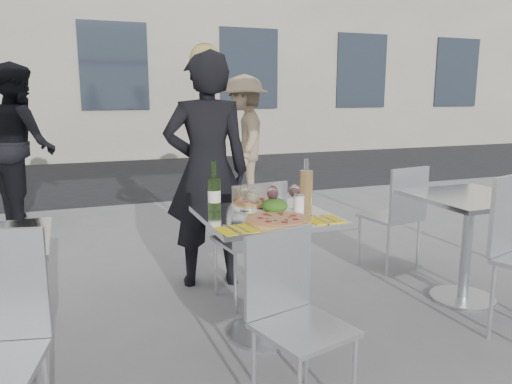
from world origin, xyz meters
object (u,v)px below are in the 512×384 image
object	(u,v)px
pedestrian_a	(20,144)
pizza_near	(278,220)
chair_far	(253,233)
salad_plate	(275,207)
side_chair_rfar	(398,209)
side_table_right	(468,225)
wineglass_white_b	(245,192)
pedestrian_b	(245,139)
napkin_right	(324,219)
wine_bottle	(214,192)
main_table	(265,249)
napkin_left	(236,230)
carafe	(306,187)
wineglass_red_b	(294,192)
woman_diner	(207,171)
chair_near	(292,306)
pizza_far	(256,203)
sugar_shaker	(299,202)
wineglass_white_a	(253,197)
wineglass_red_a	(273,194)

from	to	relation	value
pedestrian_a	pizza_near	bearing A→B (deg)	-178.77
chair_far	salad_plate	world-z (taller)	chair_far
side_chair_rfar	pizza_near	xyz separation A→B (m)	(-1.43, -0.87, 0.25)
side_table_right	wineglass_white_b	xyz separation A→B (m)	(-1.58, 0.12, 0.32)
chair_far	pedestrian_b	size ratio (longest dim) A/B	0.51
napkin_right	wine_bottle	bearing A→B (deg)	140.36
main_table	salad_plate	world-z (taller)	salad_plate
pedestrian_a	napkin_left	bearing A→B (deg)	177.27
pedestrian_b	carafe	bearing A→B (deg)	2.01
side_chair_rfar	carafe	world-z (taller)	carafe
side_table_right	wineglass_red_b	bearing A→B (deg)	178.47
side_chair_rfar	wine_bottle	bearing A→B (deg)	8.05
main_table	woman_diner	xyz separation A→B (m)	(-0.08, 0.95, 0.32)
chair_far	wine_bottle	bearing A→B (deg)	32.84
pedestrian_b	napkin_right	distance (m)	4.01
side_table_right	chair_near	bearing A→B (deg)	-157.95
main_table	wineglass_white_b	world-z (taller)	wineglass_white_b
pizza_far	sugar_shaker	size ratio (longest dim) A/B	2.82
side_table_right	pedestrian_a	world-z (taller)	pedestrian_a
sugar_shaker	napkin_right	size ratio (longest dim) A/B	0.53
chair_far	pedestrian_a	distance (m)	3.48
woman_diner	pedestrian_b	size ratio (longest dim) A/B	1.03
wine_bottle	carafe	xyz separation A→B (m)	(0.56, -0.07, 0.00)
side_table_right	napkin_left	distance (m)	1.80
side_chair_rfar	carafe	distance (m)	1.31
salad_plate	carafe	bearing A→B (deg)	21.70
carafe	wineglass_red_b	xyz separation A→B (m)	(-0.11, -0.06, -0.01)
pedestrian_a	wineglass_white_b	size ratio (longest dim) A/B	11.20
pizza_near	woman_diner	bearing A→B (deg)	93.96
woman_diner	sugar_shaker	bearing A→B (deg)	117.78
carafe	wineglass_white_a	xyz separation A→B (m)	(-0.39, -0.11, -0.01)
wineglass_white_a	napkin_right	world-z (taller)	wineglass_white_a
woman_diner	sugar_shaker	distance (m)	0.99
pedestrian_a	wineglass_white_b	xyz separation A→B (m)	(1.44, -3.39, -0.02)
main_table	side_table_right	distance (m)	1.50
wineglass_white_b	napkin_right	distance (m)	0.50
pedestrian_b	sugar_shaker	bearing A→B (deg)	0.97
carafe	sugar_shaker	distance (m)	0.15
wineglass_white_b	carafe	bearing A→B (deg)	-3.87
wineglass_white_a	carafe	bearing A→B (deg)	16.11
pedestrian_a	wineglass_red_b	xyz separation A→B (m)	(1.71, -3.48, -0.02)
main_table	wineglass_white_a	size ratio (longest dim) A/B	4.76
side_table_right	pizza_near	bearing A→B (deg)	-172.70
pizza_far	wineglass_white_b	bearing A→B (deg)	-138.75
side_chair_rfar	wineglass_red_a	size ratio (longest dim) A/B	5.48
woman_diner	wineglass_white_a	size ratio (longest dim) A/B	10.96
chair_far	salad_plate	size ratio (longest dim) A/B	3.92
carafe	sugar_shaker	bearing A→B (deg)	-135.20
chair_near	pedestrian_b	world-z (taller)	pedestrian_b
woman_diner	carafe	distance (m)	0.94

